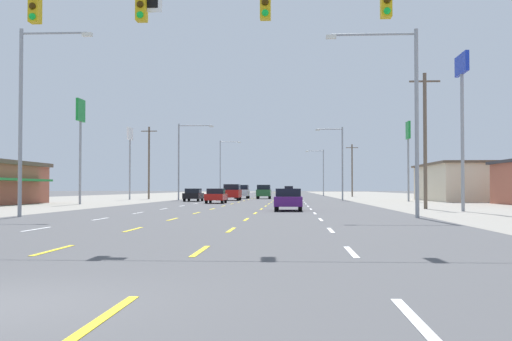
{
  "coord_description": "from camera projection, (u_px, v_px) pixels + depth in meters",
  "views": [
    {
      "loc": [
        3.88,
        -7.63,
        1.47
      ],
      "look_at": [
        -0.46,
        69.58,
        3.68
      ],
      "focal_mm": 44.19,
      "sensor_mm": 36.0,
      "label": 1
    }
  ],
  "objects": [
    {
      "name": "sedan_far_left_midfar",
      "position": [
        193.0,
        195.0,
        71.33
      ],
      "size": [
        1.8,
        4.5,
        1.46
      ],
      "color": "black",
      "rests_on": "ground"
    },
    {
      "name": "pole_sign_right_row_2",
      "position": [
        408.0,
        141.0,
        71.22
      ],
      "size": [
        0.24,
        1.83,
        9.05
      ],
      "color": "gray",
      "rests_on": "ground"
    },
    {
      "name": "streetlight_left_row_0",
      "position": [
        28.0,
        108.0,
        32.61
      ],
      "size": [
        3.84,
        0.26,
        9.79
      ],
      "color": "gray",
      "rests_on": "ground"
    },
    {
      "name": "streetlight_left_row_2",
      "position": [
        222.0,
        164.0,
        124.15
      ],
      "size": [
        4.15,
        0.26,
        10.94
      ],
      "color": "gray",
      "rests_on": "ground"
    },
    {
      "name": "storefront_right_row_2",
      "position": [
        471.0,
        182.0,
        74.17
      ],
      "size": [
        10.54,
        17.81,
        4.42
      ],
      "color": "beige",
      "rests_on": "ground"
    },
    {
      "name": "streetlight_left_row_1",
      "position": [
        182.0,
        155.0,
        78.36
      ],
      "size": [
        4.48,
        0.26,
        9.56
      ],
      "color": "gray",
      "rests_on": "ground"
    },
    {
      "name": "sedan_inner_right_mid",
      "position": [
        288.0,
        195.0,
        66.77
      ],
      "size": [
        1.8,
        4.5,
        1.46
      ],
      "color": "navy",
      "rests_on": "ground"
    },
    {
      "name": "lot_apron_right",
      "position": [
        473.0,
        201.0,
        72.27
      ],
      "size": [
        28.0,
        440.0,
        0.01
      ],
      "primitive_type": "cube",
      "color": "gray",
      "rests_on": "ground"
    },
    {
      "name": "suv_inner_right_distant_a",
      "position": [
        289.0,
        190.0,
        136.61
      ],
      "size": [
        1.98,
        4.9,
        1.98
      ],
      "color": "maroon",
      "rests_on": "ground"
    },
    {
      "name": "suv_inner_left_far",
      "position": [
        232.0,
        192.0,
        76.86
      ],
      "size": [
        1.98,
        4.9,
        1.98
      ],
      "color": "red",
      "rests_on": "ground"
    },
    {
      "name": "sedan_inner_left_near",
      "position": [
        216.0,
        196.0,
        62.21
      ],
      "size": [
        1.8,
        4.5,
        1.46
      ],
      "color": "red",
      "rests_on": "ground"
    },
    {
      "name": "utility_pole_left_row_1",
      "position": [
        149.0,
        161.0,
        86.35
      ],
      "size": [
        2.2,
        0.26,
        9.95
      ],
      "color": "brown",
      "rests_on": "ground"
    },
    {
      "name": "streetlight_right_row_0",
      "position": [
        406.0,
        107.0,
        31.52
      ],
      "size": [
        4.62,
        0.26,
        9.49
      ],
      "color": "gray",
      "rests_on": "ground"
    },
    {
      "name": "lane_markings",
      "position": [
        270.0,
        197.0,
        112.09
      ],
      "size": [
        10.64,
        227.6,
        0.01
      ],
      "color": "white",
      "rests_on": "ground"
    },
    {
      "name": "ground_plane",
      "position": [
        258.0,
        201.0,
        73.66
      ],
      "size": [
        572.0,
        572.0,
        0.0
      ],
      "primitive_type": "plane",
      "color": "#4C4C4F"
    },
    {
      "name": "lot_apron_left",
      "position": [
        51.0,
        201.0,
        75.05
      ],
      "size": [
        28.0,
        440.0,
        0.01
      ],
      "primitive_type": "cube",
      "color": "gray",
      "rests_on": "ground"
    },
    {
      "name": "streetlight_right_row_2",
      "position": [
        322.0,
        169.0,
        123.02
      ],
      "size": [
        3.58,
        0.26,
        9.08
      ],
      "color": "gray",
      "rests_on": "ground"
    },
    {
      "name": "pole_sign_left_row_1",
      "position": [
        81.0,
        125.0,
        58.56
      ],
      "size": [
        0.24,
        2.0,
        9.8
      ],
      "color": "gray",
      "rests_on": "ground"
    },
    {
      "name": "suv_center_turn_farther",
      "position": [
        264.0,
        192.0,
        89.76
      ],
      "size": [
        1.98,
        4.9,
        1.98
      ],
      "color": "#235B2D",
      "rests_on": "ground"
    },
    {
      "name": "sedan_inner_right_nearest",
      "position": [
        288.0,
        199.0,
        41.48
      ],
      "size": [
        1.8,
        4.5,
        1.46
      ],
      "color": "#4C196B",
      "rests_on": "ground"
    },
    {
      "name": "signal_span_wire",
      "position": [
        153.0,
        60.0,
        18.09
      ],
      "size": [
        25.25,
        0.53,
        8.79
      ],
      "color": "brown",
      "rests_on": "ground"
    },
    {
      "name": "streetlight_right_row_1",
      "position": [
        340.0,
        158.0,
        77.26
      ],
      "size": [
        3.39,
        0.26,
        9.03
      ],
      "color": "gray",
      "rests_on": "ground"
    },
    {
      "name": "pole_sign_left_row_2",
      "position": [
        130.0,
        144.0,
        82.47
      ],
      "size": [
        0.24,
        2.45,
        9.47
      ],
      "color": "gray",
      "rests_on": "ground"
    },
    {
      "name": "pole_sign_right_row_1",
      "position": [
        462.0,
        91.0,
        40.41
      ],
      "size": [
        0.24,
        2.64,
        10.11
      ],
      "color": "gray",
      "rests_on": "ground"
    },
    {
      "name": "utility_pole_right_row_2",
      "position": [
        352.0,
        169.0,
        113.05
      ],
      "size": [
        2.2,
        0.26,
        9.41
      ],
      "color": "brown",
      "rests_on": "ground"
    },
    {
      "name": "suv_inner_left_farthest",
      "position": [
        242.0,
        191.0,
        91.79
      ],
      "size": [
        1.98,
        4.9,
        1.98
      ],
      "color": "silver",
      "rests_on": "ground"
    },
    {
      "name": "utility_pole_right_row_0",
      "position": [
        425.0,
        138.0,
        45.12
      ],
      "size": [
        2.2,
        0.26,
        9.77
      ],
      "color": "brown",
      "rests_on": "ground"
    }
  ]
}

